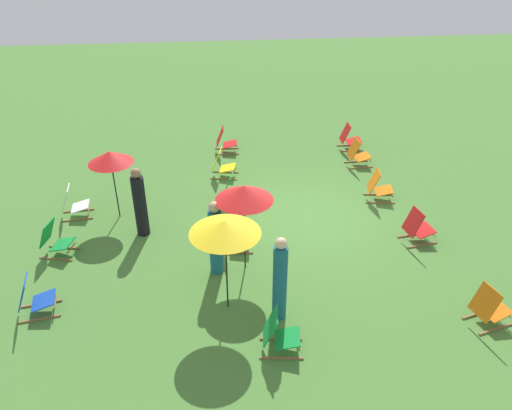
# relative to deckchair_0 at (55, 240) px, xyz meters

# --- Properties ---
(ground_plane) EXTENTS (40.00, 40.00, 0.00)m
(ground_plane) POSITION_rel_deckchair_0_xyz_m (0.83, -5.76, -0.37)
(ground_plane) COLOR #477A33
(deckchair_0) EXTENTS (0.64, 0.85, 0.83)m
(deckchair_0) POSITION_rel_deckchair_0_xyz_m (0.00, 0.00, 0.00)
(deckchair_0) COLOR olive
(deckchair_0) RESTS_ON ground
(deckchair_1) EXTENTS (0.57, 0.82, 0.83)m
(deckchair_1) POSITION_rel_deckchair_0_xyz_m (1.63, -7.89, 0.00)
(deckchair_1) COLOR olive
(deckchair_1) RESTS_ON ground
(deckchair_2) EXTENTS (0.65, 0.86, 0.83)m
(deckchair_2) POSITION_rel_deckchair_0_xyz_m (-3.07, -8.45, 0.00)
(deckchair_2) COLOR olive
(deckchair_2) RESTS_ON ground
(deckchair_3) EXTENTS (0.51, 0.78, 0.83)m
(deckchair_3) POSITION_rel_deckchair_0_xyz_m (5.07, -4.01, 0.00)
(deckchair_3) COLOR olive
(deckchair_3) RESTS_ON ground
(deckchair_4) EXTENTS (0.61, 0.83, 0.83)m
(deckchair_4) POSITION_rel_deckchair_0_xyz_m (3.41, -3.85, 0.00)
(deckchair_4) COLOR olive
(deckchair_4) RESTS_ON ground
(deckchair_5) EXTENTS (0.50, 0.77, 0.83)m
(deckchair_5) POSITION_rel_deckchair_0_xyz_m (4.91, -7.98, 0.00)
(deckchair_5) COLOR olive
(deckchair_5) RESTS_ON ground
(deckchair_6) EXTENTS (0.65, 0.86, 0.83)m
(deckchair_6) POSITION_rel_deckchair_0_xyz_m (1.80, -4.07, 0.00)
(deckchair_6) COLOR olive
(deckchair_6) RESTS_ON ground
(deckchair_7) EXTENTS (0.57, 0.81, 0.83)m
(deckchair_7) POSITION_rel_deckchair_0_xyz_m (-3.31, -4.52, 0.00)
(deckchair_7) COLOR olive
(deckchair_7) RESTS_ON ground
(deckchair_8) EXTENTS (0.60, 0.83, 0.83)m
(deckchair_8) POSITION_rel_deckchair_0_xyz_m (-0.35, -8.17, 0.00)
(deckchair_8) COLOR olive
(deckchair_8) RESTS_ON ground
(deckchair_9) EXTENTS (0.51, 0.78, 0.83)m
(deckchair_9) POSITION_rel_deckchair_0_xyz_m (-0.21, -3.94, 0.00)
(deckchair_9) COLOR olive
(deckchair_9) RESTS_ON ground
(deckchair_10) EXTENTS (0.55, 0.81, 0.83)m
(deckchair_10) POSITION_rel_deckchair_0_xyz_m (1.60, -0.06, 0.00)
(deckchair_10) COLOR olive
(deckchair_10) RESTS_ON ground
(deckchair_11) EXTENTS (0.60, 0.83, 0.83)m
(deckchair_11) POSITION_rel_deckchair_0_xyz_m (-1.92, -0.06, 0.00)
(deckchair_11) COLOR olive
(deckchair_11) RESTS_ON ground
(deckchair_12) EXTENTS (0.52, 0.79, 0.83)m
(deckchair_12) POSITION_rel_deckchair_0_xyz_m (3.69, -7.92, 0.00)
(deckchair_12) COLOR olive
(deckchair_12) RESTS_ON ground
(umbrella_0) EXTENTS (1.18, 1.18, 2.00)m
(umbrella_0) POSITION_rel_deckchair_0_xyz_m (-0.93, -4.14, 1.47)
(umbrella_0) COLOR black
(umbrella_0) RESTS_ON ground
(umbrella_1) EXTENTS (1.29, 1.29, 1.99)m
(umbrella_1) POSITION_rel_deckchair_0_xyz_m (-2.13, -3.70, 1.49)
(umbrella_1) COLOR black
(umbrella_1) RESTS_ON ground
(umbrella_2) EXTENTS (1.08, 1.08, 1.79)m
(umbrella_2) POSITION_rel_deckchair_0_xyz_m (1.46, -1.17, 1.27)
(umbrella_2) COLOR black
(umbrella_2) RESTS_ON ground
(person_0) EXTENTS (0.37, 0.37, 1.71)m
(person_0) POSITION_rel_deckchair_0_xyz_m (-1.00, -3.53, 0.46)
(person_0) COLOR #195972
(person_0) RESTS_ON ground
(person_1) EXTENTS (0.31, 0.31, 1.79)m
(person_1) POSITION_rel_deckchair_0_xyz_m (-2.49, -4.65, 0.49)
(person_1) COLOR #195972
(person_1) RESTS_ON ground
(person_2) EXTENTS (0.42, 0.42, 1.72)m
(person_2) POSITION_rel_deckchair_0_xyz_m (0.63, -1.84, 0.46)
(person_2) COLOR black
(person_2) RESTS_ON ground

